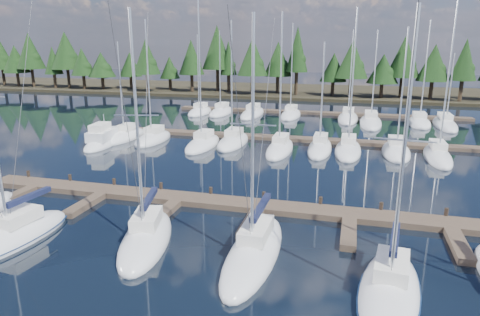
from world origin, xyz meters
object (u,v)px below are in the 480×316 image
(main_dock, at_px, (259,209))
(front_sailboat_2, at_px, (146,238))
(motor_yacht_left, at_px, (103,141))
(front_sailboat_3, at_px, (254,252))
(front_sailboat_1, at_px, (15,236))
(front_sailboat_4, at_px, (389,290))

(main_dock, height_order, front_sailboat_2, front_sailboat_2)
(front_sailboat_2, distance_m, motor_yacht_left, 26.58)
(main_dock, height_order, front_sailboat_3, front_sailboat_3)
(main_dock, relative_size, motor_yacht_left, 5.17)
(front_sailboat_1, distance_m, front_sailboat_4, 20.72)
(front_sailboat_2, bearing_deg, main_dock, 49.81)
(front_sailboat_3, bearing_deg, front_sailboat_4, -16.66)
(main_dock, distance_m, front_sailboat_2, 8.14)
(front_sailboat_1, distance_m, front_sailboat_3, 14.01)
(front_sailboat_2, bearing_deg, front_sailboat_4, -8.53)
(front_sailboat_3, height_order, front_sailboat_4, front_sailboat_4)
(motor_yacht_left, bearing_deg, front_sailboat_2, -52.57)
(front_sailboat_2, xyz_separation_m, front_sailboat_4, (13.18, -1.98, -0.01))
(front_sailboat_2, relative_size, front_sailboat_3, 1.02)
(front_sailboat_1, bearing_deg, front_sailboat_4, -0.89)
(front_sailboat_4, height_order, motor_yacht_left, front_sailboat_4)
(main_dock, xyz_separation_m, front_sailboat_2, (-5.25, -6.22, 0.09))
(main_dock, relative_size, front_sailboat_1, 2.86)
(motor_yacht_left, bearing_deg, front_sailboat_3, -43.06)
(front_sailboat_2, distance_m, front_sailboat_4, 13.32)
(front_sailboat_3, bearing_deg, motor_yacht_left, 136.94)
(front_sailboat_3, xyz_separation_m, motor_yacht_left, (-22.52, 21.04, 0.17))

